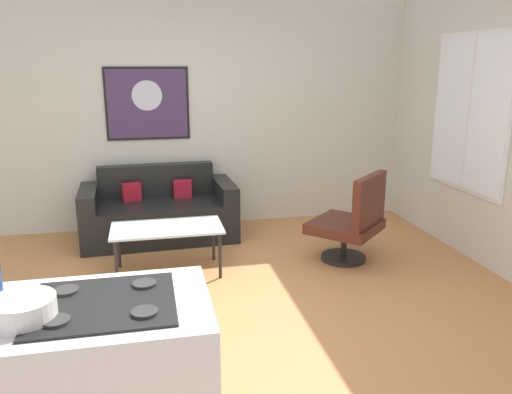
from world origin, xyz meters
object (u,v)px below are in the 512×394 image
at_px(mixing_bowl, 23,310).
at_px(armchair, 353,221).
at_px(coffee_table, 167,231).
at_px(wall_painting, 147,103).
at_px(couch, 159,214).

bearing_deg(mixing_bowl, armchair, 44.75).
height_order(coffee_table, wall_painting, wall_painting).
height_order(mixing_bowl, wall_painting, wall_painting).
bearing_deg(couch, wall_painting, 98.59).
xyz_separation_m(mixing_bowl, wall_painting, (0.55, 3.95, 0.51)).
distance_m(couch, wall_painting, 1.25).
bearing_deg(coffee_table, mixing_bowl, -104.58).
relative_size(armchair, mixing_bowl, 3.47).
distance_m(mixing_bowl, wall_painting, 4.02).
relative_size(armchair, wall_painting, 0.95).
bearing_deg(coffee_table, couch, 92.53).
xyz_separation_m(couch, armchair, (1.83, -1.12, 0.13)).
distance_m(coffee_table, armchair, 1.78).
xyz_separation_m(coffee_table, wall_painting, (-0.11, 1.43, 1.05)).
height_order(armchair, mixing_bowl, mixing_bowl).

